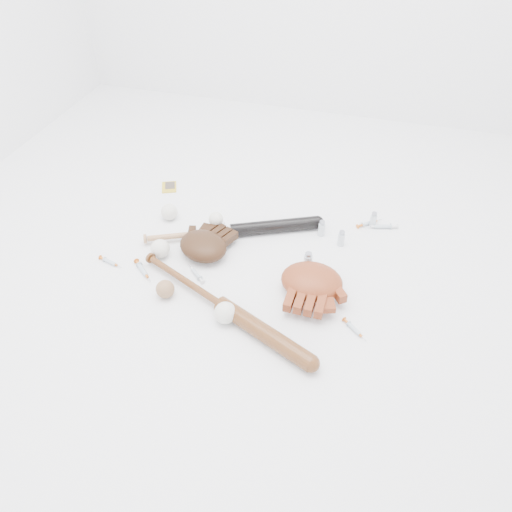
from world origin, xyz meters
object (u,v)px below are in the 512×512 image
(bat_dark, at_px, (233,230))
(glove_dark, at_px, (203,246))
(bat_wood, at_px, (222,305))
(pedestal, at_px, (217,228))

(bat_dark, bearing_deg, glove_dark, -142.77)
(bat_wood, relative_size, glove_dark, 3.40)
(bat_dark, distance_m, pedestal, 0.08)
(bat_dark, relative_size, bat_wood, 0.94)
(bat_dark, bearing_deg, pedestal, 147.03)
(bat_dark, height_order, pedestal, bat_dark)
(glove_dark, bearing_deg, pedestal, 113.41)
(bat_wood, height_order, glove_dark, glove_dark)
(bat_dark, xyz_separation_m, bat_wood, (0.10, -0.43, 0.00))
(bat_dark, height_order, bat_wood, bat_wood)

